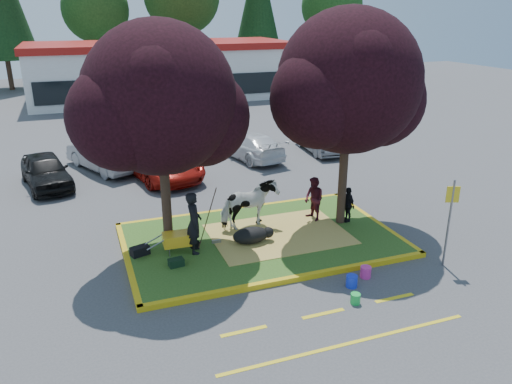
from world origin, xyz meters
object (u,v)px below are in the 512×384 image
object	(u,v)px
bucket_green	(355,299)
sign_post	(450,214)
calf	(251,235)
handler	(194,223)
car_silver	(103,154)
car_black	(46,171)
bucket_pink	(366,272)
wheelbarrow	(178,239)
bucket_blue	(352,281)
cow	(249,205)

from	to	relation	value
bucket_green	sign_post	bearing A→B (deg)	14.26
calf	handler	size ratio (longest dim) A/B	0.62
bucket_green	car_silver	distance (m)	14.37
car_black	car_silver	size ratio (longest dim) A/B	0.89
car_black	sign_post	bearing A→B (deg)	-57.46
bucket_pink	handler	bearing A→B (deg)	145.28
handler	sign_post	distance (m)	7.12
wheelbarrow	sign_post	distance (m)	7.64
car_silver	wheelbarrow	bearing A→B (deg)	74.23
handler	bucket_blue	world-z (taller)	handler
sign_post	calf	bearing A→B (deg)	169.10
sign_post	bucket_blue	size ratio (longest dim) A/B	7.97
wheelbarrow	bucket_pink	xyz separation A→B (m)	(4.47, -2.93, -0.40)
cow	car_black	bearing A→B (deg)	30.42
cow	car_silver	world-z (taller)	cow
calf	bucket_pink	xyz separation A→B (m)	(2.30, -2.78, -0.24)
handler	sign_post	world-z (taller)	sign_post
cow	calf	size ratio (longest dim) A/B	1.64
bucket_pink	car_black	xyz separation A→B (m)	(-8.24, 10.87, 0.52)
cow	calf	distance (m)	1.26
sign_post	bucket_pink	size ratio (longest dim) A/B	8.08
calf	sign_post	size ratio (longest dim) A/B	0.44
car_black	car_silver	xyz separation A→B (m)	(2.37, 1.59, 0.06)
bucket_blue	calf	bearing A→B (deg)	118.91
calf	bucket_pink	world-z (taller)	calf
cow	handler	distance (m)	2.33
bucket_green	bucket_blue	bearing A→B (deg)	66.22
bucket_pink	car_black	bearing A→B (deg)	127.15
sign_post	handler	bearing A→B (deg)	176.42
car_black	handler	bearing A→B (deg)	-73.95
cow	car_black	world-z (taller)	cow
cow	car_black	xyz separation A→B (m)	(-6.27, 7.00, -0.26)
bucket_green	bucket_blue	world-z (taller)	bucket_blue
bucket_blue	car_silver	size ratio (longest dim) A/B	0.07
wheelbarrow	bucket_pink	distance (m)	5.36
bucket_pink	cow	bearing A→B (deg)	116.92
bucket_green	car_silver	size ratio (longest dim) A/B	0.06
cow	car_silver	bearing A→B (deg)	12.99
handler	wheelbarrow	world-z (taller)	handler
wheelbarrow	car_silver	bearing A→B (deg)	100.65
bucket_pink	car_silver	bearing A→B (deg)	115.21
cow	handler	xyz separation A→B (m)	(-2.06, -1.08, 0.14)
bucket_blue	wheelbarrow	bearing A→B (deg)	140.16
bucket_blue	bucket_pink	bearing A→B (deg)	26.19
handler	bucket_green	distance (m)	5.00
bucket_pink	bucket_blue	world-z (taller)	bucket_blue
car_black	calf	bearing A→B (deg)	-65.21
wheelbarrow	bucket_blue	xyz separation A→B (m)	(3.87, -3.23, -0.40)
car_silver	bucket_pink	bearing A→B (deg)	91.12
bucket_blue	car_black	bearing A→B (deg)	124.37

